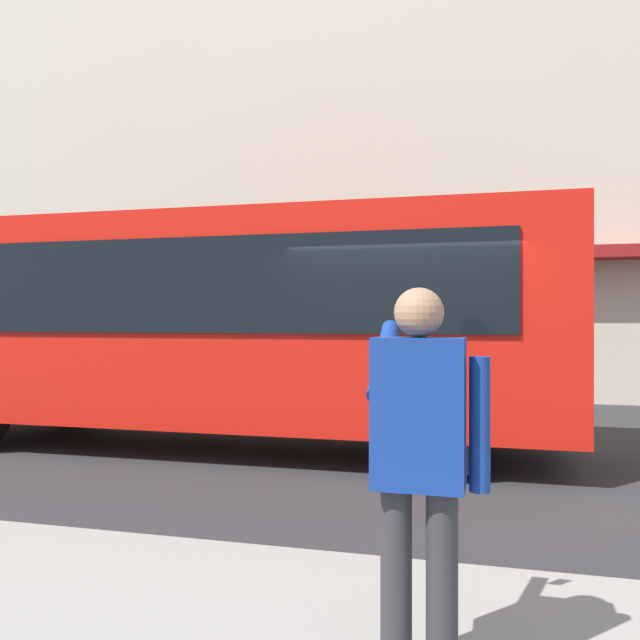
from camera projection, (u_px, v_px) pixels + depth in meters
name	position (u px, v px, depth m)	size (l,w,h in m)	color
ground_plane	(411.00, 464.00, 7.80)	(60.00, 60.00, 0.00)	#2B2B2D
building_facade_far	(451.00, 122.00, 14.35)	(28.00, 1.55, 12.00)	beige
red_bus	(219.00, 321.00, 8.86)	(9.05, 2.54, 3.08)	red
pedestrian_photographer	(420.00, 449.00, 2.91)	(0.53, 0.52, 1.70)	#2D2D33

